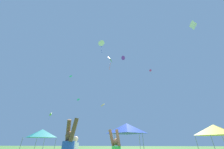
# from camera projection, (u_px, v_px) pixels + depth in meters

# --- Properties ---
(canopy_tent_blue) EXTENTS (3.14, 3.14, 3.36)m
(canopy_tent_blue) POSITION_uv_depth(u_px,v_px,m) (127.00, 128.00, 13.39)
(canopy_tent_blue) COLOR #9E9EA3
(canopy_tent_blue) RESTS_ON ground
(canopy_tent_teal) EXTENTS (2.68, 2.68, 2.87)m
(canopy_tent_teal) POSITION_uv_depth(u_px,v_px,m) (42.00, 133.00, 14.23)
(canopy_tent_teal) COLOR #9E9EA3
(canopy_tent_teal) RESTS_ON ground
(canopy_tent_yellow) EXTENTS (2.81, 2.81, 3.00)m
(canopy_tent_yellow) POSITION_uv_depth(u_px,v_px,m) (215.00, 130.00, 11.46)
(canopy_tent_yellow) COLOR #9E9EA3
(canopy_tent_yellow) RESTS_ON ground
(kite_cyan_delta) EXTENTS (0.91, 0.96, 0.50)m
(kite_cyan_delta) POSITION_uv_depth(u_px,v_px,m) (78.00, 99.00, 32.90)
(kite_cyan_delta) COLOR #2DB7CC
(kite_cyan_diamond) EXTENTS (0.69, 0.59, 0.31)m
(kite_cyan_diamond) POSITION_uv_depth(u_px,v_px,m) (71.00, 76.00, 28.38)
(kite_cyan_diamond) COLOR #2DB7CC
(kite_yellow_diamond) EXTENTS (1.15, 1.14, 0.79)m
(kite_yellow_diamond) POSITION_uv_depth(u_px,v_px,m) (103.00, 105.00, 29.49)
(kite_yellow_diamond) COLOR yellow
(kite_lime_diamond) EXTENTS (1.11, 1.24, 3.14)m
(kite_lime_diamond) POSITION_uv_depth(u_px,v_px,m) (111.00, 60.00, 24.59)
(kite_lime_diamond) COLOR #75D138
(kite_white_diamond) EXTENTS (1.17, 1.19, 1.05)m
(kite_white_diamond) POSITION_uv_depth(u_px,v_px,m) (193.00, 25.00, 22.73)
(kite_white_diamond) COLOR white
(kite_lime_box) EXTENTS (0.57, 0.44, 1.37)m
(kite_lime_box) POSITION_uv_depth(u_px,v_px,m) (50.00, 115.00, 28.35)
(kite_lime_box) COLOR #75D138
(kite_purple_delta) EXTENTS (1.14, 1.07, 0.97)m
(kite_purple_delta) POSITION_uv_depth(u_px,v_px,m) (123.00, 58.00, 28.91)
(kite_purple_delta) COLOR purple
(kite_magenta_delta) EXTENTS (0.89, 0.80, 1.54)m
(kite_magenta_delta) POSITION_uv_depth(u_px,v_px,m) (150.00, 70.00, 39.48)
(kite_magenta_delta) COLOR #D6389E
(kite_white_delta) EXTENTS (1.93, 1.96, 2.87)m
(kite_white_delta) POSITION_uv_depth(u_px,v_px,m) (101.00, 43.00, 28.88)
(kite_white_delta) COLOR white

